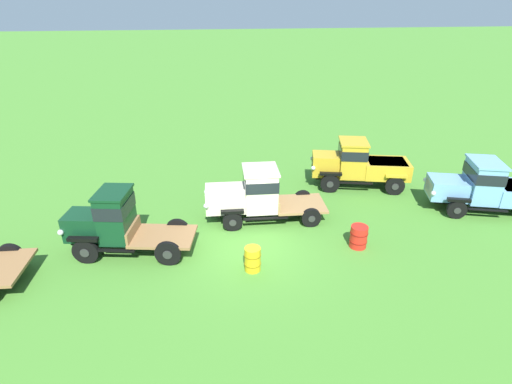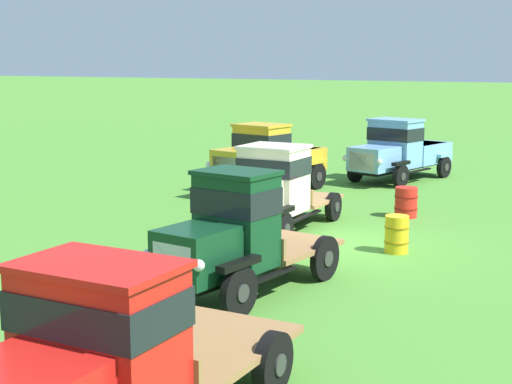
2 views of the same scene
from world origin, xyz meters
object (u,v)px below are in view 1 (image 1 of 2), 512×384
(vintage_truck_second_in_line, at_px, (114,222))
(vintage_truck_far_side, at_px, (358,164))
(oil_drum_near_fence, at_px, (359,237))
(vintage_truck_midrow_center, at_px, (255,194))
(oil_drum_beside_row, at_px, (253,259))
(vintage_truck_back_of_row, at_px, (487,187))

(vintage_truck_second_in_line, xyz_separation_m, vintage_truck_far_side, (10.48, 3.99, -0.04))
(oil_drum_near_fence, bearing_deg, vintage_truck_second_in_line, 172.98)
(vintage_truck_midrow_center, bearing_deg, oil_drum_near_fence, -37.42)
(vintage_truck_midrow_center, bearing_deg, vintage_truck_far_side, 24.61)
(vintage_truck_midrow_center, bearing_deg, oil_drum_beside_row, -99.77)
(vintage_truck_back_of_row, xyz_separation_m, oil_drum_beside_row, (-10.32, -2.67, -0.66))
(vintage_truck_back_of_row, bearing_deg, oil_drum_beside_row, -165.52)
(vintage_truck_far_side, bearing_deg, oil_drum_near_fence, -110.78)
(vintage_truck_midrow_center, xyz_separation_m, oil_drum_beside_row, (-0.58, -3.40, -0.71))
(vintage_truck_back_of_row, height_order, oil_drum_beside_row, vintage_truck_back_of_row)
(vintage_truck_far_side, relative_size, vintage_truck_back_of_row, 0.95)
(vintage_truck_midrow_center, relative_size, oil_drum_near_fence, 5.94)
(vintage_truck_far_side, relative_size, oil_drum_near_fence, 5.70)
(vintage_truck_far_side, distance_m, oil_drum_near_fence, 5.44)
(vintage_truck_second_in_line, xyz_separation_m, oil_drum_near_fence, (8.57, -1.05, -0.78))
(vintage_truck_midrow_center, xyz_separation_m, oil_drum_near_fence, (3.41, -2.61, -0.72))
(vintage_truck_far_side, distance_m, vintage_truck_back_of_row, 5.44)
(vintage_truck_second_in_line, xyz_separation_m, oil_drum_beside_row, (4.57, -1.84, -0.77))
(vintage_truck_midrow_center, height_order, oil_drum_beside_row, vintage_truck_midrow_center)
(oil_drum_near_fence, bearing_deg, vintage_truck_back_of_row, 16.50)
(vintage_truck_second_in_line, bearing_deg, vintage_truck_midrow_center, 16.74)
(vintage_truck_back_of_row, xyz_separation_m, oil_drum_near_fence, (-6.33, -1.88, -0.66))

